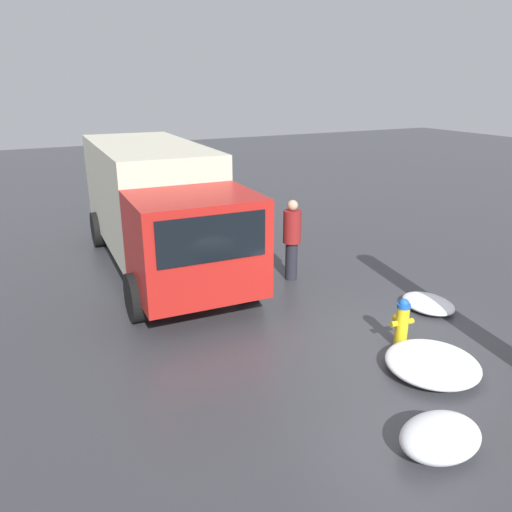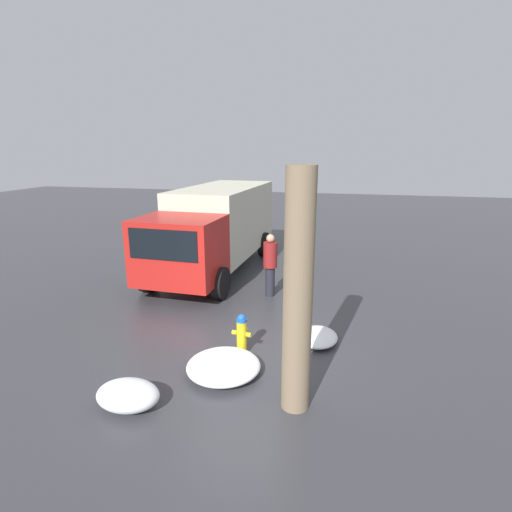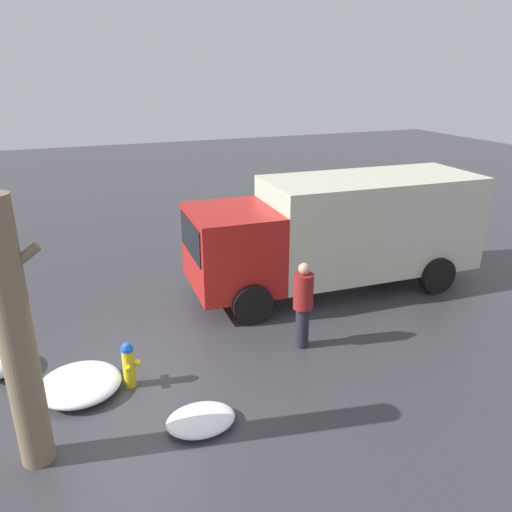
% 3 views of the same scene
% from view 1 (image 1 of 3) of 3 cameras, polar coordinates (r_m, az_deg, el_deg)
% --- Properties ---
extents(ground_plane, '(60.00, 60.00, 0.00)m').
position_cam_1_polar(ground_plane, '(8.64, 16.08, -9.87)').
color(ground_plane, '#38383D').
extents(fire_hydrant, '(0.31, 0.41, 0.85)m').
position_cam_1_polar(fire_hydrant, '(8.44, 16.34, -7.27)').
color(fire_hydrant, yellow).
rests_on(fire_hydrant, ground_plane).
extents(delivery_truck, '(7.20, 2.74, 2.74)m').
position_cam_1_polar(delivery_truck, '(11.58, -11.23, 6.05)').
color(delivery_truck, red).
rests_on(delivery_truck, ground_plane).
extents(pedestrian, '(0.38, 0.38, 1.77)m').
position_cam_1_polar(pedestrian, '(10.68, 4.12, 2.20)').
color(pedestrian, '#23232D').
rests_on(pedestrian, ground_plane).
extents(snow_pile_by_hydrant, '(1.07, 0.84, 0.22)m').
position_cam_1_polar(snow_pile_by_hydrant, '(10.07, 19.07, -5.15)').
color(snow_pile_by_hydrant, white).
rests_on(snow_pile_by_hydrant, ground_plane).
extents(snow_pile_curbside, '(0.76, 1.04, 0.44)m').
position_cam_1_polar(snow_pile_curbside, '(6.50, 20.32, -18.83)').
color(snow_pile_curbside, white).
rests_on(snow_pile_curbside, ground_plane).
extents(snow_pile_by_tree, '(1.38, 1.37, 0.32)m').
position_cam_1_polar(snow_pile_by_tree, '(7.99, 19.50, -11.50)').
color(snow_pile_by_tree, white).
rests_on(snow_pile_by_tree, ground_plane).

